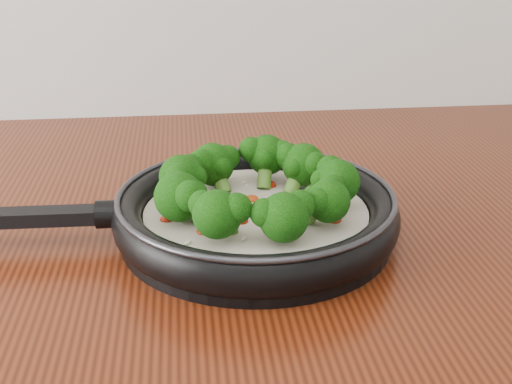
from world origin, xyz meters
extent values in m
cylinder|color=black|center=(0.10, 1.03, 0.91)|extent=(0.28, 0.28, 0.01)
torus|color=black|center=(0.10, 1.03, 0.93)|extent=(0.30, 0.30, 0.03)
torus|color=#2D2D33|center=(0.10, 1.03, 0.95)|extent=(0.29, 0.29, 0.01)
cube|color=black|center=(-0.12, 1.04, 0.93)|extent=(0.17, 0.03, 0.01)
cylinder|color=black|center=(-0.05, 1.04, 0.93)|extent=(0.03, 0.03, 0.03)
cylinder|color=beige|center=(0.10, 1.03, 0.92)|extent=(0.23, 0.23, 0.02)
ellipsoid|color=#9F1907|center=(0.12, 1.09, 0.93)|extent=(0.02, 0.02, 0.01)
ellipsoid|color=#9F1907|center=(0.08, 1.01, 0.93)|extent=(0.02, 0.02, 0.01)
ellipsoid|color=#BF370C|center=(0.17, 1.06, 0.93)|extent=(0.02, 0.02, 0.01)
ellipsoid|color=#9F1907|center=(0.05, 0.99, 0.93)|extent=(0.02, 0.02, 0.01)
ellipsoid|color=#9F1907|center=(0.03, 1.03, 0.93)|extent=(0.02, 0.02, 0.01)
ellipsoid|color=#BF370C|center=(0.03, 1.05, 0.93)|extent=(0.02, 0.02, 0.01)
ellipsoid|color=#9F1907|center=(0.18, 1.00, 0.93)|extent=(0.02, 0.02, 0.01)
ellipsoid|color=#9F1907|center=(0.08, 1.03, 0.93)|extent=(0.02, 0.02, 0.01)
ellipsoid|color=#BF370C|center=(0.09, 1.06, 0.93)|extent=(0.02, 0.02, 0.01)
ellipsoid|color=#9F1907|center=(0.02, 1.07, 0.93)|extent=(0.02, 0.02, 0.01)
ellipsoid|color=#9F1907|center=(0.13, 1.00, 0.93)|extent=(0.02, 0.02, 0.01)
ellipsoid|color=#BF370C|center=(0.10, 1.06, 0.93)|extent=(0.02, 0.02, 0.01)
ellipsoid|color=#9F1907|center=(0.12, 1.04, 0.93)|extent=(0.03, 0.03, 0.01)
ellipsoid|color=#9F1907|center=(0.06, 1.02, 0.93)|extent=(0.02, 0.02, 0.01)
ellipsoid|color=#BF370C|center=(0.12, 1.03, 0.93)|extent=(0.03, 0.03, 0.01)
ellipsoid|color=#9F1907|center=(0.06, 0.98, 0.93)|extent=(0.01, 0.01, 0.01)
ellipsoid|color=#9F1907|center=(0.01, 1.02, 0.93)|extent=(0.02, 0.02, 0.01)
ellipsoid|color=#BF370C|center=(0.06, 1.06, 0.93)|extent=(0.02, 0.02, 0.01)
ellipsoid|color=white|center=(0.16, 1.04, 0.93)|extent=(0.01, 0.00, 0.00)
ellipsoid|color=white|center=(0.03, 0.96, 0.93)|extent=(0.01, 0.01, 0.00)
ellipsoid|color=white|center=(0.06, 0.98, 0.93)|extent=(0.01, 0.01, 0.00)
ellipsoid|color=white|center=(0.10, 1.02, 0.93)|extent=(0.01, 0.01, 0.00)
ellipsoid|color=white|center=(0.19, 1.07, 0.93)|extent=(0.01, 0.01, 0.00)
ellipsoid|color=white|center=(0.08, 1.00, 0.93)|extent=(0.01, 0.00, 0.00)
ellipsoid|color=white|center=(0.08, 0.96, 0.93)|extent=(0.01, 0.01, 0.00)
ellipsoid|color=white|center=(0.12, 1.00, 0.93)|extent=(0.01, 0.01, 0.00)
ellipsoid|color=white|center=(0.18, 1.04, 0.93)|extent=(0.00, 0.01, 0.00)
ellipsoid|color=white|center=(0.09, 1.12, 0.93)|extent=(0.01, 0.00, 0.00)
ellipsoid|color=white|center=(0.09, 1.02, 0.93)|extent=(0.01, 0.01, 0.00)
ellipsoid|color=white|center=(0.10, 1.11, 0.93)|extent=(0.01, 0.01, 0.00)
ellipsoid|color=white|center=(0.07, 1.03, 0.93)|extent=(0.01, 0.01, 0.00)
ellipsoid|color=white|center=(0.10, 1.04, 0.93)|extent=(0.01, 0.01, 0.00)
ellipsoid|color=white|center=(0.10, 1.10, 0.93)|extent=(0.01, 0.01, 0.00)
ellipsoid|color=white|center=(0.11, 1.05, 0.93)|extent=(0.01, 0.01, 0.00)
ellipsoid|color=white|center=(0.10, 1.03, 0.93)|extent=(0.01, 0.01, 0.00)
ellipsoid|color=white|center=(0.11, 1.03, 0.93)|extent=(0.01, 0.01, 0.00)
cylinder|color=#619631|center=(0.17, 1.03, 0.94)|extent=(0.03, 0.02, 0.04)
sphere|color=black|center=(0.18, 1.02, 0.96)|extent=(0.05, 0.05, 0.05)
sphere|color=black|center=(0.18, 1.04, 0.97)|extent=(0.03, 0.03, 0.03)
sphere|color=black|center=(0.18, 1.01, 0.97)|extent=(0.03, 0.03, 0.03)
sphere|color=black|center=(0.17, 1.03, 0.96)|extent=(0.02, 0.02, 0.02)
cylinder|color=#619631|center=(0.15, 1.08, 0.94)|extent=(0.03, 0.03, 0.03)
sphere|color=black|center=(0.16, 1.09, 0.96)|extent=(0.05, 0.05, 0.05)
sphere|color=black|center=(0.14, 1.10, 0.96)|extent=(0.03, 0.03, 0.03)
sphere|color=black|center=(0.17, 1.07, 0.96)|extent=(0.03, 0.03, 0.03)
sphere|color=black|center=(0.15, 1.07, 0.96)|extent=(0.02, 0.02, 0.02)
cylinder|color=#619631|center=(0.12, 1.09, 0.94)|extent=(0.02, 0.03, 0.04)
sphere|color=black|center=(0.12, 1.11, 0.96)|extent=(0.05, 0.05, 0.05)
sphere|color=black|center=(0.11, 1.11, 0.97)|extent=(0.03, 0.03, 0.03)
sphere|color=black|center=(0.14, 1.10, 0.97)|extent=(0.03, 0.03, 0.03)
sphere|color=black|center=(0.12, 1.10, 0.96)|extent=(0.02, 0.02, 0.02)
cylinder|color=#619631|center=(0.07, 1.09, 0.94)|extent=(0.03, 0.03, 0.03)
sphere|color=black|center=(0.06, 1.10, 0.96)|extent=(0.05, 0.05, 0.05)
sphere|color=black|center=(0.05, 1.09, 0.96)|extent=(0.03, 0.03, 0.03)
sphere|color=black|center=(0.08, 1.11, 0.96)|extent=(0.03, 0.03, 0.03)
sphere|color=black|center=(0.07, 1.09, 0.96)|extent=(0.02, 0.02, 0.02)
cylinder|color=#619631|center=(0.04, 1.06, 0.94)|extent=(0.03, 0.03, 0.03)
sphere|color=black|center=(0.03, 1.06, 0.96)|extent=(0.05, 0.05, 0.05)
sphere|color=black|center=(0.03, 1.04, 0.96)|extent=(0.03, 0.03, 0.03)
sphere|color=black|center=(0.04, 1.08, 0.96)|extent=(0.03, 0.03, 0.03)
sphere|color=black|center=(0.04, 1.06, 0.96)|extent=(0.02, 0.02, 0.02)
cylinder|color=#619631|center=(0.04, 1.01, 0.94)|extent=(0.03, 0.02, 0.03)
sphere|color=black|center=(0.02, 1.01, 0.96)|extent=(0.05, 0.05, 0.05)
sphere|color=black|center=(0.03, 0.99, 0.97)|extent=(0.03, 0.03, 0.03)
sphere|color=black|center=(0.02, 1.03, 0.96)|extent=(0.03, 0.03, 0.03)
sphere|color=black|center=(0.04, 1.01, 0.96)|extent=(0.02, 0.02, 0.02)
cylinder|color=#619631|center=(0.07, 0.98, 0.94)|extent=(0.03, 0.03, 0.03)
sphere|color=black|center=(0.06, 0.96, 0.96)|extent=(0.05, 0.05, 0.05)
sphere|color=black|center=(0.08, 0.96, 0.97)|extent=(0.03, 0.03, 0.03)
sphere|color=black|center=(0.05, 0.97, 0.96)|extent=(0.03, 0.03, 0.03)
sphere|color=black|center=(0.07, 0.98, 0.96)|extent=(0.02, 0.02, 0.02)
cylinder|color=#619631|center=(0.12, 0.97, 0.94)|extent=(0.02, 0.03, 0.03)
sphere|color=black|center=(0.12, 0.95, 0.96)|extent=(0.05, 0.05, 0.05)
sphere|color=black|center=(0.13, 0.96, 0.96)|extent=(0.03, 0.03, 0.03)
sphere|color=black|center=(0.10, 0.95, 0.96)|extent=(0.03, 0.03, 0.03)
sphere|color=black|center=(0.11, 0.97, 0.96)|extent=(0.02, 0.02, 0.02)
cylinder|color=#619631|center=(0.15, 0.99, 0.94)|extent=(0.03, 0.03, 0.03)
sphere|color=black|center=(0.17, 0.98, 0.96)|extent=(0.04, 0.04, 0.04)
sphere|color=black|center=(0.17, 1.00, 0.97)|extent=(0.03, 0.03, 0.03)
sphere|color=black|center=(0.15, 0.97, 0.96)|extent=(0.02, 0.02, 0.02)
sphere|color=black|center=(0.15, 0.99, 0.96)|extent=(0.02, 0.02, 0.02)
camera|label=1|loc=(0.03, 0.41, 1.21)|focal=46.89mm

